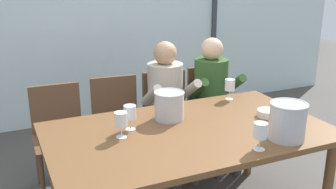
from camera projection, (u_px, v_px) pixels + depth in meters
ground at (140, 166)px, 3.78m from camera, size 14.00×14.00×0.00m
window_glass_panel at (96, 14)px, 4.62m from camera, size 7.12×0.03×2.60m
window_mullion_right at (214, 9)px, 5.23m from camera, size 0.06×0.06×2.60m
hillside_vineyard at (48, 21)px, 8.52m from camera, size 13.12×2.40×1.46m
dining_table at (189, 140)px, 2.70m from camera, size 1.92×1.12×0.76m
chair_near_curtain at (59, 129)px, 3.30m from camera, size 0.45×0.45×0.89m
chair_left_of_center at (117, 119)px, 3.54m from camera, size 0.47×0.47×0.89m
chair_center at (167, 112)px, 3.72m from camera, size 0.49×0.49×0.89m
chair_right_of_center at (211, 105)px, 3.90m from camera, size 0.49×0.49×0.89m
person_beige_jumper at (169, 100)px, 3.51m from camera, size 0.47×0.62×1.21m
person_olive_shirt at (214, 93)px, 3.69m from camera, size 0.48×0.62×1.21m
ice_bucket_primary at (169, 105)px, 2.84m from camera, size 0.22×0.22×0.21m
ice_bucket_secondary at (288, 121)px, 2.50m from camera, size 0.24×0.24×0.24m
tasting_bowl at (267, 113)px, 2.91m from camera, size 0.15×0.15×0.05m
wine_glass_by_left_taster at (260, 132)px, 2.35m from camera, size 0.08×0.08×0.17m
wine_glass_near_bucket at (130, 113)px, 2.64m from camera, size 0.08×0.08×0.17m
wine_glass_center_pour at (230, 86)px, 3.27m from camera, size 0.08×0.08×0.17m
wine_glass_by_right_taster at (121, 121)px, 2.52m from camera, size 0.08×0.08×0.17m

